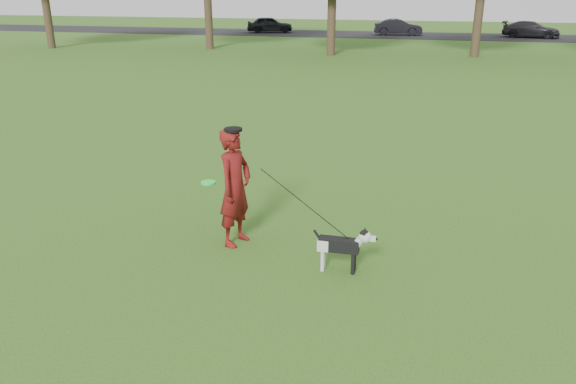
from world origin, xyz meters
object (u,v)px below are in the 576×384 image
(dog, at_px, (344,244))
(car_left, at_px, (270,24))
(car_right, at_px, (531,29))
(man, at_px, (235,188))
(car_mid, at_px, (398,27))

(dog, height_order, car_left, car_left)
(car_right, bearing_deg, car_left, 103.30)
(man, xyz_separation_m, car_mid, (0.27, 39.69, -0.28))
(man, xyz_separation_m, dog, (1.77, -0.54, -0.50))
(man, xyz_separation_m, car_left, (-10.36, 39.69, -0.25))
(man, distance_m, car_mid, 39.69)
(man, distance_m, car_right, 40.99)
(man, relative_size, car_mid, 0.49)
(car_right, bearing_deg, man, 178.86)
(man, distance_m, car_left, 41.02)
(dog, relative_size, car_left, 0.24)
(man, height_order, car_mid, man)
(car_mid, distance_m, car_right, 9.95)
(dog, height_order, car_mid, car_mid)
(car_left, bearing_deg, car_right, -108.73)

